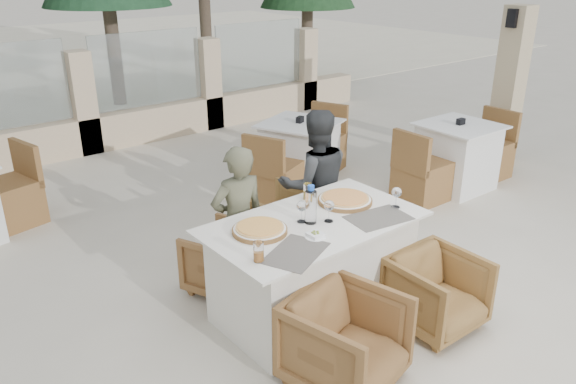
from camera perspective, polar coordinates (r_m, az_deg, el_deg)
ground at (r=4.56m, az=2.96°, el=-11.06°), size 80.00×80.00×0.00m
perimeter_wall_far at (r=8.20m, az=-20.20°, el=9.15°), size 10.00×0.34×1.60m
lantern_pillar at (r=7.90m, az=21.58°, el=9.99°), size 0.34×0.34×2.00m
dining_table at (r=4.25m, az=2.57°, el=-7.65°), size 1.60×0.90×0.77m
placemat_near_left at (r=3.64m, az=0.80°, el=-6.19°), size 0.53×0.46×0.00m
placemat_near_right at (r=4.16m, az=9.18°, el=-2.61°), size 0.49×0.37×0.00m
pizza_left at (r=3.89m, az=-2.89°, el=-3.79°), size 0.47×0.47×0.05m
pizza_right at (r=4.38m, az=5.81°, el=-0.73°), size 0.48×0.48×0.06m
water_bottle at (r=3.98m, az=2.33°, el=-1.26°), size 0.10×0.10×0.29m
wine_glass_centre at (r=4.01m, az=1.39°, el=-1.87°), size 0.10×0.10×0.18m
wine_glass_near at (r=4.03m, az=4.19°, el=-1.82°), size 0.08×0.08×0.18m
wine_glass_corner at (r=4.32m, az=10.95°, el=-0.43°), size 0.09×0.09×0.18m
beer_glass_left at (r=3.52m, az=-3.01°, el=-6.07°), size 0.08×0.08×0.13m
beer_glass_right at (r=4.40m, az=2.00°, el=0.05°), size 0.08×0.08×0.13m
olive_dish at (r=3.83m, az=2.80°, el=-4.33°), size 0.12×0.12×0.04m
armchair_far_left at (r=4.60m, az=-6.17°, el=-6.85°), size 0.76×0.77×0.54m
armchair_far_right at (r=5.22m, az=-0.97°, el=-2.78°), size 0.69×0.70×0.57m
armchair_near_left at (r=3.66m, az=5.89°, el=-14.85°), size 0.78×0.80×0.61m
armchair_near_right at (r=4.29m, az=14.86°, el=-9.81°), size 0.61×0.63×0.56m
diner_left at (r=4.40m, az=-5.05°, el=-3.08°), size 0.49×0.35×1.25m
diner_right at (r=4.95m, az=2.76°, el=0.75°), size 0.82×0.74×1.36m
bg_table_b at (r=6.64m, az=1.19°, el=3.87°), size 1.83×1.38×0.77m
bg_table_c at (r=6.85m, az=16.74°, el=3.48°), size 1.66×0.86×0.77m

